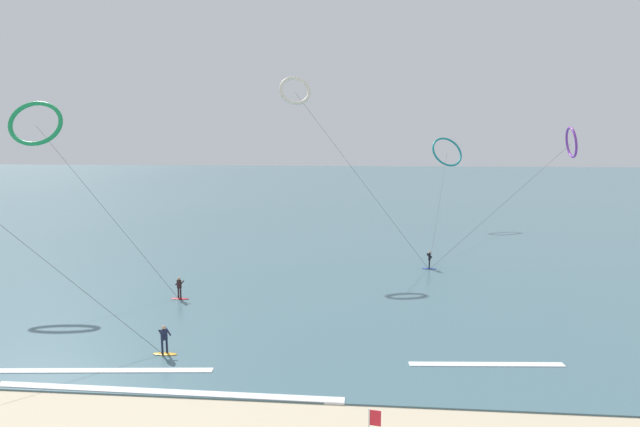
% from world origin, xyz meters
% --- Properties ---
extents(sea_water, '(400.00, 200.00, 0.08)m').
position_xyz_m(sea_water, '(0.00, 108.17, 0.04)').
color(sea_water, '#476B75').
rests_on(sea_water, ground).
extents(surfer_cobalt, '(1.40, 0.61, 1.70)m').
position_xyz_m(surfer_cobalt, '(9.38, 32.76, 0.82)').
color(surfer_cobalt, '#2647B7').
rests_on(surfer_cobalt, ground).
extents(surfer_amber, '(1.40, 0.73, 1.70)m').
position_xyz_m(surfer_amber, '(-7.86, 12.64, 0.82)').
color(surfer_amber, orange).
rests_on(surfer_amber, ground).
extents(surfer_crimson, '(1.40, 0.71, 1.70)m').
position_xyz_m(surfer_crimson, '(-10.54, 22.27, 0.82)').
color(surfer_crimson, red).
rests_on(surfer_crimson, ground).
extents(kite_teal, '(8.40, 29.04, 12.25)m').
position_xyz_m(kite_teal, '(15.08, 59.55, 10.16)').
color(kite_teal, teal).
rests_on(kite_teal, ground).
extents(kite_violet, '(16.52, 11.90, 13.35)m').
position_xyz_m(kite_violet, '(25.30, 42.89, 11.61)').
color(kite_violet, purple).
rests_on(kite_violet, ground).
extents(kite_ivory, '(14.98, 6.89, 18.37)m').
position_xyz_m(kite_ivory, '(-3.74, 38.24, 16.80)').
color(kite_ivory, silver).
rests_on(kite_ivory, ground).
extents(kite_emerald, '(15.65, 6.17, 15.23)m').
position_xyz_m(kite_emerald, '(-23.83, 26.76, 13.29)').
color(kite_emerald, '#199351').
rests_on(kite_emerald, ground).
extents(wave_crest_near, '(17.07, 0.69, 0.12)m').
position_xyz_m(wave_crest_near, '(-6.18, 8.51, 0.06)').
color(wave_crest_near, white).
rests_on(wave_crest_near, ground).
extents(wave_crest_mid, '(13.52, 1.70, 0.12)m').
position_xyz_m(wave_crest_mid, '(-11.35, 10.31, 0.06)').
color(wave_crest_mid, white).
rests_on(wave_crest_mid, ground).
extents(wave_crest_far, '(8.28, 1.08, 0.12)m').
position_xyz_m(wave_crest_far, '(9.79, 12.77, 0.06)').
color(wave_crest_far, white).
rests_on(wave_crest_far, ground).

